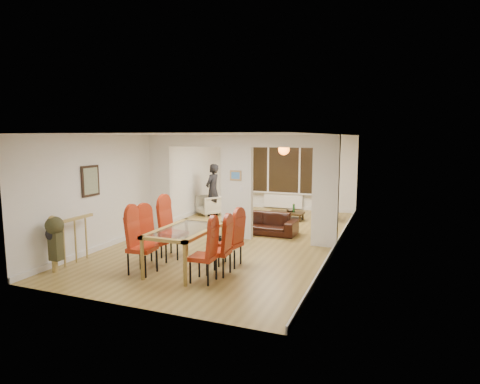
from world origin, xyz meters
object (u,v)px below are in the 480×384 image
Objects in this scene: dining_chair_la at (142,244)px; dining_chair_lc at (174,230)px; sofa at (261,223)px; person at (213,190)px; dining_chair_ra at (203,253)px; television at (328,212)px; dining_chair_rc at (230,240)px; dining_chair_lb at (153,238)px; bottle at (294,208)px; coffee_table at (286,216)px; dining_table at (186,249)px; armchair at (209,205)px; bowl at (290,211)px; dining_chair_rb at (219,248)px.

dining_chair_la is 1.14m from dining_chair_lc.
sofa is at bearing 72.80° from dining_chair_lc.
sofa is at bearing 57.73° from person.
television is (1.19, 6.17, -0.28)m from dining_chair_ra.
dining_chair_rc is 2.85m from sofa.
dining_chair_lb is 4.00× the size of bottle.
television is (1.38, 2.35, -0.03)m from sofa.
sofa is at bearing -94.97° from coffee_table.
dining_table is 1.98× the size of television.
coffee_table is (0.60, 5.28, -0.28)m from dining_table.
dining_chair_lb is at bearing -108.58° from sofa.
dining_chair_ra is at bearing -38.31° from dining_table.
dining_chair_lb is 0.92× the size of dining_chair_lc.
dining_chair_lc reaches higher than armchair.
dining_chair_lc is at bearing -107.18° from bottle.
dining_chair_ra is at bearing -90.69° from bowl.
dining_chair_lc reaches higher than dining_chair_rc.
coffee_table is at bearing 83.51° from dining_table.
dining_table reaches higher than armchair.
bowl is at bearing 83.29° from sofa.
person is (-1.09, 5.09, 0.30)m from dining_chair_lb.
television is at bearing 88.52° from dining_chair_rc.
dining_chair_lc is at bearing 84.35° from dining_chair_la.
bottle is at bearing 8.51° from coffee_table.
coffee_table is at bearing 72.31° from dining_chair_la.
television is 3.68× the size of bowl.
television is 1.28m from coffee_table.
dining_chair_ra is 0.63× the size of person.
person is 6.22× the size of bottle.
person reaches higher than dining_table.
dining_chair_lc is at bearing 150.86° from dining_chair_rb.
dining_table is at bearing 15.08° from dining_chair_lb.
coffee_table is at bearing 88.22° from television.
dining_table is at bearing -134.22° from dining_chair_rc.
armchair is at bearing 130.71° from dining_chair_rc.
bowl is (-0.02, 5.43, -0.24)m from dining_chair_rb.
dining_chair_rb is 3.40m from sofa.
person is at bearing 113.35° from dining_chair_rb.
dining_chair_lc is 0.70× the size of person.
coffee_table is at bearing -171.49° from bottle.
sofa is at bearing -101.19° from bottle.
dining_chair_lb reaches higher than dining_chair_rb.
dining_chair_lb is 1.53m from dining_chair_rc.
sofa reaches higher than bottle.
sofa is 1.12× the size of person.
dining_chair_rb reaches higher than coffee_table.
dining_chair_ra is 1.00m from dining_chair_rc.
dining_chair_lc is 1.11× the size of coffee_table.
person reaches higher than dining_chair_rc.
armchair is 3.03× the size of bowl.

